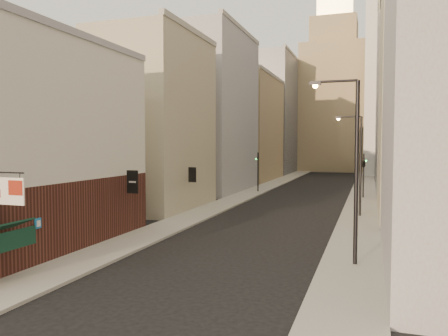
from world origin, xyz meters
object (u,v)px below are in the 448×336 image
streetlamp_mid (358,160)px  traffic_light_left (258,165)px  white_tower (387,78)px  streetlamp_near (352,161)px  clock_tower (333,93)px  traffic_light_right (364,164)px

streetlamp_mid → traffic_light_left: streetlamp_mid is taller
white_tower → streetlamp_near: 68.07m
clock_tower → traffic_light_right: clock_tower is taller
clock_tower → traffic_light_right: 54.66m
traffic_light_left → clock_tower: bearing=-80.0°
white_tower → traffic_light_left: size_ratio=8.30×
streetlamp_near → streetlamp_mid: 15.34m
clock_tower → traffic_light_left: (-5.02, -49.90, -14.19)m
streetlamp_mid → traffic_light_right: streetlamp_mid is taller
clock_tower → traffic_light_left: bearing=-95.7°
traffic_light_left → traffic_light_right: bearing=-175.3°
clock_tower → streetlamp_mid: size_ratio=5.37×
streetlamp_near → white_tower: bearing=86.9°
traffic_light_left → streetlamp_near: bearing=127.8°
clock_tower → white_tower: clock_tower is taller
clock_tower → streetlamp_mid: (7.33, -65.31, -12.86)m
white_tower → traffic_light_right: (-3.42, -38.36, -14.70)m
streetlamp_mid → traffic_light_right: size_ratio=1.67×
traffic_light_right → streetlamp_near: bearing=95.9°
streetlamp_mid → traffic_light_left: (-12.34, 15.41, -1.33)m
streetlamp_near → traffic_light_left: (-12.45, 30.75, -1.80)m
streetlamp_near → traffic_light_left: size_ratio=1.84×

